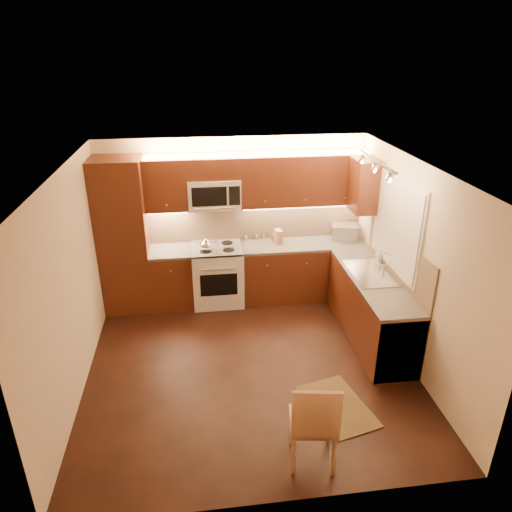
{
  "coord_description": "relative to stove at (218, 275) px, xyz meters",
  "views": [
    {
      "loc": [
        -0.56,
        -4.86,
        3.71
      ],
      "look_at": [
        0.15,
        0.55,
        1.25
      ],
      "focal_mm": 33.05,
      "sensor_mm": 36.0,
      "label": 1
    }
  ],
  "objects": [
    {
      "name": "wall_left",
      "position": [
        -1.7,
        -1.68,
        0.79
      ],
      "size": [
        0.01,
        4.0,
        2.5
      ],
      "primitive_type": "cube",
      "color": "beige",
      "rests_on": "ground"
    },
    {
      "name": "base_cab_back_left",
      "position": [
        -0.69,
        0.02,
        -0.03
      ],
      "size": [
        0.62,
        0.6,
        0.86
      ],
      "primitive_type": "cube",
      "color": "#471B0F",
      "rests_on": "floor"
    },
    {
      "name": "stove",
      "position": [
        0.0,
        0.0,
        0.0
      ],
      "size": [
        0.76,
        0.65,
        0.92
      ],
      "primitive_type": null,
      "color": "silver",
      "rests_on": "floor"
    },
    {
      "name": "floor",
      "position": [
        0.3,
        -1.68,
        -0.46
      ],
      "size": [
        4.0,
        4.0,
        0.01
      ],
      "primitive_type": "cube",
      "color": "black",
      "rests_on": "ground"
    },
    {
      "name": "base_cab_right",
      "position": [
        2.0,
        -1.28,
        -0.03
      ],
      "size": [
        0.6,
        2.0,
        0.86
      ],
      "primitive_type": "cube",
      "color": "#471B0F",
      "rests_on": "floor"
    },
    {
      "name": "backsplash_right",
      "position": [
        2.29,
        -1.28,
        0.74
      ],
      "size": [
        0.02,
        2.0,
        0.6
      ],
      "primitive_type": "cube",
      "color": "tan",
      "rests_on": "wall_right"
    },
    {
      "name": "microwave",
      "position": [
        0.0,
        0.14,
        1.26
      ],
      "size": [
        0.76,
        0.38,
        0.44
      ],
      "primitive_type": null,
      "color": "silver",
      "rests_on": "wall_back"
    },
    {
      "name": "wall_back",
      "position": [
        0.3,
        0.32,
        0.79
      ],
      "size": [
        4.0,
        0.01,
        2.5
      ],
      "primitive_type": "cube",
      "color": "beige",
      "rests_on": "ground"
    },
    {
      "name": "counter_back_left",
      "position": [
        -0.69,
        0.02,
        0.42
      ],
      "size": [
        0.62,
        0.6,
        0.04
      ],
      "primitive_type": "cube",
      "color": "#3E3C38",
      "rests_on": "base_cab_back_left"
    },
    {
      "name": "wall_right",
      "position": [
        2.3,
        -1.68,
        0.79
      ],
      "size": [
        0.01,
        4.0,
        2.5
      ],
      "primitive_type": "cube",
      "color": "beige",
      "rests_on": "ground"
    },
    {
      "name": "dining_chair",
      "position": [
        0.71,
        -3.24,
        0.04
      ],
      "size": [
        0.5,
        0.5,
        0.99
      ],
      "primitive_type": null,
      "rotation": [
        0.0,
        0.0,
        -0.15
      ],
      "color": "#956243",
      "rests_on": "floor"
    },
    {
      "name": "dishwasher",
      "position": [
        2.0,
        -1.98,
        -0.03
      ],
      "size": [
        0.58,
        0.6,
        0.84
      ],
      "primitive_type": "cube",
      "color": "silver",
      "rests_on": "floor"
    },
    {
      "name": "faucet",
      "position": [
        2.18,
        -1.12,
        0.59
      ],
      "size": [
        0.2,
        0.04,
        0.3
      ],
      "primitive_type": null,
      "color": "silver",
      "rests_on": "counter_right"
    },
    {
      "name": "upper_cab_back_right",
      "position": [
        1.34,
        0.15,
        1.42
      ],
      "size": [
        1.92,
        0.35,
        0.75
      ],
      "primitive_type": "cube",
      "color": "#471B0F",
      "rests_on": "wall_back"
    },
    {
      "name": "counter_back_right",
      "position": [
        1.34,
        0.02,
        0.42
      ],
      "size": [
        1.92,
        0.6,
        0.04
      ],
      "primitive_type": "cube",
      "color": "#3E3C38",
      "rests_on": "base_cab_back_right"
    },
    {
      "name": "knife_block",
      "position": [
        0.96,
        0.09,
        0.55
      ],
      "size": [
        0.13,
        0.17,
        0.22
      ],
      "primitive_type": "cube",
      "rotation": [
        0.0,
        0.0,
        0.2
      ],
      "color": "#956243",
      "rests_on": "counter_back_right"
    },
    {
      "name": "track_light_bar",
      "position": [
        1.85,
        -1.27,
        2.0
      ],
      "size": [
        0.04,
        1.2,
        0.03
      ],
      "primitive_type": "cube",
      "color": "silver",
      "rests_on": "ceiling"
    },
    {
      "name": "kettle",
      "position": [
        -0.16,
        -0.11,
        0.57
      ],
      "size": [
        0.19,
        0.19,
        0.21
      ],
      "primitive_type": null,
      "rotation": [
        0.0,
        0.0,
        -0.0
      ],
      "color": "silver",
      "rests_on": "stove"
    },
    {
      "name": "wall_front",
      "position": [
        0.3,
        -3.67,
        0.79
      ],
      "size": [
        4.0,
        0.01,
        2.5
      ],
      "primitive_type": "cube",
      "color": "beige",
      "rests_on": "ground"
    },
    {
      "name": "upper_cab_right_corner",
      "position": [
        2.12,
        -0.28,
        1.42
      ],
      "size": [
        0.35,
        0.5,
        0.75
      ],
      "primitive_type": "cube",
      "color": "#471B0F",
      "rests_on": "wall_right"
    },
    {
      "name": "pantry",
      "position": [
        -1.35,
        0.02,
        0.69
      ],
      "size": [
        0.7,
        0.6,
        2.3
      ],
      "primitive_type": "cube",
      "color": "#471B0F",
      "rests_on": "floor"
    },
    {
      "name": "spice_jar_a",
      "position": [
        0.75,
        0.26,
        0.49
      ],
      "size": [
        0.05,
        0.05,
        0.11
      ],
      "primitive_type": "cylinder",
      "rotation": [
        0.0,
        0.0,
        0.31
      ],
      "color": "silver",
      "rests_on": "counter_back_right"
    },
    {
      "name": "upper_cab_back_left",
      "position": [
        -0.69,
        0.15,
        1.42
      ],
      "size": [
        0.62,
        0.35,
        0.75
      ],
      "primitive_type": "cube",
      "color": "#471B0F",
      "rests_on": "wall_back"
    },
    {
      "name": "toaster_oven",
      "position": [
        2.02,
        0.13,
        0.56
      ],
      "size": [
        0.45,
        0.37,
        0.24
      ],
      "primitive_type": "cube",
      "rotation": [
        0.0,
        0.0,
        -0.2
      ],
      "color": "silver",
      "rests_on": "counter_back_right"
    },
    {
      "name": "soap_bottle",
      "position": [
        2.24,
        -0.81,
        0.55
      ],
      "size": [
        0.13,
        0.13,
        0.21
      ],
      "primitive_type": "imported",
      "rotation": [
        0.0,
        0.0,
        0.42
      ],
      "color": "#B2B2B6",
      "rests_on": "counter_right"
    },
    {
      "name": "sink",
      "position": [
        2.0,
        -1.12,
        0.52
      ],
      "size": [
        0.52,
        0.86,
        0.15
      ],
      "primitive_type": null,
      "color": "silver",
      "rests_on": "counter_right"
    },
    {
      "name": "backsplash_back",
      "position": [
        0.65,
        0.31,
        0.74
      ],
      "size": [
        3.3,
        0.02,
        0.6
      ],
      "primitive_type": "cube",
      "color": "tan",
      "rests_on": "wall_back"
    },
    {
      "name": "spice_jar_d",
      "position": [
        0.89,
        0.21,
        0.49
      ],
      "size": [
        0.04,
        0.04,
        0.1
      ],
      "primitive_type": "cylinder",
      "rotation": [
        0.0,
        0.0,
        0.0
      ],
      "color": "olive",
      "rests_on": "counter_back_right"
    },
    {
      "name": "window_blinds",
      "position": [
        2.27,
        -1.12,
        1.14
      ],
      "size": [
        0.02,
        1.36,
        1.16
      ],
      "primitive_type": "cube",
      "color": "silver",
      "rests_on": "wall_right"
    },
    {
      "name": "rug",
      "position": [
        1.17,
        -2.58,
        -0.45
      ],
      "size": [
        0.81,
        1.04,
        0.01
      ],
      "primitive_type": "cube",
      "rotation": [
        0.0,
        0.0,
        0.24
      ],
      "color": "black",
      "rests_on": "floor"
    },
    {
      "name": "upper_cab_bridge",
      "position": [
        0.0,
        0.15,
        1.63
      ],
      "size": [
        0.76,
        0.35,
        0.31
      ],
      "primitive_type": "cube",
      "color": "#471B0F",
      "rests_on": "wall_back"
    },
    {
      "name": "spice_jar_c",
      "position": [
        0.48,
        0.25,
        0.49
      ],
      "size": [
        0.05,
        0.05,
        0.1
      ],
      "primitive_type": "cylinder",
      "rotation": [
        0.0,
        0.0,
        -0.06
      ],
      "color": "silver",
      "rests_on": "counter_back_right"
    },
    {
      "name": "base_cab_back_right",
      "position": [
        1.34,
        0.02,
        -0.03
      ],
      "size": [
        1.92,
        0.6,
        0.86
      ],
      "primitive_type": "cube",
      "color": "#471B0F",
      "rests_on": "floor"
    },
    {
      "name": "counter_right",
      "position": [
        2.0,
        -1.28,
        0.42
      ],
      "size": [
        0.6,
        2.0,
        0.04
      ],
      "primitive_type": "cube",
      "color": "#3E3C38",
      "rests_on": "base_cab_right"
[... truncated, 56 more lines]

